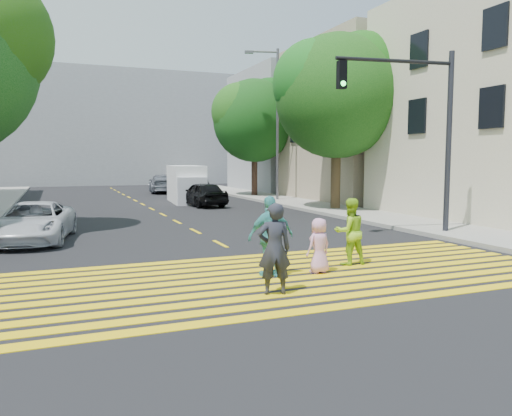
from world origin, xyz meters
TOP-DOWN VIEW (x-y plane):
  - ground at (0.00, 0.00)m, footprint 120.00×120.00m
  - sidewalk_right at (8.50, 15.00)m, footprint 3.00×60.00m
  - crosswalk at (0.00, 1.28)m, footprint 13.40×5.30m
  - lane_line at (0.00, 22.50)m, footprint 0.12×34.40m
  - building_right_tan at (15.00, 19.00)m, footprint 10.00×10.00m
  - building_right_grey at (15.00, 30.00)m, footprint 10.00×10.00m
  - backdrop_block at (0.00, 48.00)m, footprint 30.00×8.00m
  - tree_right_near at (8.71, 13.50)m, footprint 8.39×8.12m
  - tree_right_far at (8.44, 24.12)m, footprint 7.16×6.82m
  - pedestrian_man at (-0.82, 0.00)m, footprint 0.73×0.56m
  - pedestrian_woman at (2.06, 1.84)m, footprint 0.86×0.70m
  - pedestrian_child at (0.89, 1.30)m, footprint 0.70×0.54m
  - pedestrian_extra at (-0.29, 1.40)m, footprint 1.07×0.45m
  - white_sedan at (-5.42, 8.64)m, footprint 2.82×4.86m
  - dark_car_near at (2.95, 18.52)m, footprint 2.20×4.27m
  - silver_car at (3.17, 30.95)m, footprint 2.65×5.22m
  - dark_car_parked at (5.27, 27.98)m, footprint 1.91×4.17m
  - white_van at (2.74, 21.27)m, footprint 2.20×4.93m
  - traffic_signal at (6.76, 5.04)m, footprint 4.27×0.86m
  - street_lamp at (8.05, 19.98)m, footprint 2.11×0.74m

SIDE VIEW (x-z plane):
  - ground at x=0.00m, z-range 0.00..0.00m
  - lane_line at x=0.00m, z-range 0.00..0.01m
  - crosswalk at x=0.00m, z-range 0.00..0.01m
  - sidewalk_right at x=8.50m, z-range 0.00..0.15m
  - white_sedan at x=-5.42m, z-range 0.00..1.27m
  - pedestrian_child at x=0.89m, z-range 0.00..1.29m
  - dark_car_parked at x=5.27m, z-range 0.00..1.32m
  - dark_car_near at x=2.95m, z-range 0.00..1.39m
  - silver_car at x=3.17m, z-range 0.00..1.45m
  - pedestrian_woman at x=2.06m, z-range 0.00..1.67m
  - pedestrian_man at x=-0.82m, z-range 0.00..1.80m
  - pedestrian_extra at x=-0.29m, z-range 0.00..1.83m
  - white_van at x=2.74m, z-range -0.06..2.20m
  - traffic_signal at x=6.76m, z-range 0.93..7.22m
  - building_right_tan at x=15.00m, z-range 0.00..10.00m
  - building_right_grey at x=15.00m, z-range 0.00..10.00m
  - street_lamp at x=8.05m, z-range 0.70..10.13m
  - tree_right_far at x=8.44m, z-range 1.47..9.86m
  - backdrop_block at x=0.00m, z-range 0.00..12.00m
  - tree_right_near at x=8.71m, z-range 1.60..10.70m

